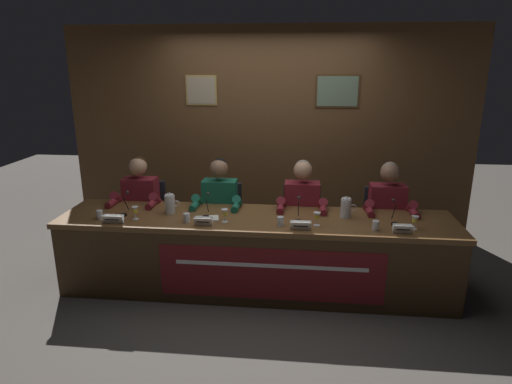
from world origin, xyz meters
TOP-DOWN VIEW (x-y plane):
  - ground_plane at (0.00, 0.00)m, footprint 12.00×12.00m
  - wall_back_panelled at (0.00, 1.49)m, footprint 4.98×0.14m
  - conference_table at (0.00, -0.12)m, footprint 3.78×0.80m
  - chair_far_left at (-1.30, 0.58)m, footprint 0.44×0.44m
  - panelist_far_left at (-1.30, 0.38)m, footprint 0.51×0.48m
  - nameplate_far_left at (-1.29, -0.30)m, footprint 0.20×0.06m
  - juice_glass_far_left at (-1.12, -0.18)m, footprint 0.06×0.06m
  - water_cup_far_left at (-1.46, -0.20)m, footprint 0.06×0.06m
  - microphone_far_left at (-1.27, -0.06)m, footprint 0.06×0.17m
  - chair_center_left at (-0.43, 0.58)m, footprint 0.44×0.44m
  - panelist_center_left at (-0.43, 0.38)m, footprint 0.51×0.48m
  - nameplate_center_left at (-0.45, -0.28)m, footprint 0.17×0.06m
  - juice_glass_center_left at (-0.27, -0.17)m, footprint 0.06×0.06m
  - water_cup_center_left at (-0.62, -0.20)m, footprint 0.06×0.06m
  - microphone_center_left at (-0.47, -0.03)m, footprint 0.06×0.17m
  - chair_center_right at (0.43, 0.58)m, footprint 0.44×0.44m
  - panelist_center_right at (0.43, 0.38)m, footprint 0.51×0.48m
  - nameplate_center_right at (0.43, -0.29)m, footprint 0.19×0.06m
  - juice_glass_center_right at (0.57, -0.17)m, footprint 0.06×0.06m
  - water_cup_center_right at (0.24, -0.21)m, footprint 0.06×0.06m
  - microphone_center_right at (0.40, -0.06)m, footprint 0.06×0.17m
  - chair_far_right at (1.30, 0.58)m, footprint 0.44×0.44m
  - panelist_far_right at (1.30, 0.38)m, footprint 0.51×0.48m
  - nameplate_far_right at (1.31, -0.28)m, footprint 0.17×0.06m
  - juice_glass_far_right at (1.43, -0.17)m, footprint 0.06×0.06m
  - water_cup_far_right at (1.08, -0.23)m, footprint 0.06×0.06m
  - microphone_far_right at (1.28, -0.05)m, footprint 0.06×0.17m
  - water_pitcher_left_side at (-0.85, 0.03)m, footprint 0.15×0.10m
  - water_pitcher_right_side at (0.85, 0.08)m, footprint 0.15×0.10m
  - document_stack_center_left at (-0.45, -0.11)m, footprint 0.24×0.19m

SIDE VIEW (x-z plane):
  - ground_plane at x=0.00m, z-range 0.00..0.00m
  - chair_far_left at x=-1.30m, z-range -0.02..0.87m
  - chair_center_left at x=-0.43m, z-range -0.02..0.87m
  - chair_center_right at x=0.43m, z-range -0.02..0.87m
  - chair_far_right at x=1.30m, z-range -0.02..0.87m
  - conference_table at x=0.00m, z-range 0.14..0.89m
  - panelist_far_left at x=-1.30m, z-range 0.10..1.31m
  - panelist_center_left at x=-0.43m, z-range 0.10..1.31m
  - panelist_center_right at x=0.43m, z-range 0.10..1.31m
  - panelist_far_right at x=1.30m, z-range 0.10..1.31m
  - document_stack_center_left at x=-0.45m, z-range 0.75..0.76m
  - water_cup_far_left at x=-1.46m, z-range 0.74..0.83m
  - water_cup_center_left at x=-0.62m, z-range 0.74..0.83m
  - water_cup_center_right at x=0.24m, z-range 0.74..0.83m
  - water_cup_far_right at x=1.08m, z-range 0.74..0.83m
  - nameplate_far_left at x=-1.29m, z-range 0.75..0.82m
  - nameplate_center_left at x=-0.45m, z-range 0.75..0.82m
  - nameplate_center_right at x=0.43m, z-range 0.75..0.82m
  - nameplate_far_right at x=1.31m, z-range 0.75..0.82m
  - microphone_far_left at x=-1.27m, z-range 0.71..0.93m
  - microphone_center_left at x=-0.47m, z-range 0.71..0.93m
  - microphone_center_right at x=0.40m, z-range 0.71..0.93m
  - microphone_far_right at x=1.28m, z-range 0.71..0.93m
  - juice_glass_far_left at x=-1.12m, z-range 0.77..0.89m
  - juice_glass_center_left at x=-0.27m, z-range 0.77..0.89m
  - juice_glass_center_right at x=0.57m, z-range 0.77..0.89m
  - juice_glass_far_right at x=1.43m, z-range 0.77..0.89m
  - water_pitcher_left_side at x=-0.85m, z-range 0.74..0.95m
  - water_pitcher_right_side at x=0.85m, z-range 0.74..0.95m
  - wall_back_panelled at x=0.00m, z-range 0.00..2.60m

